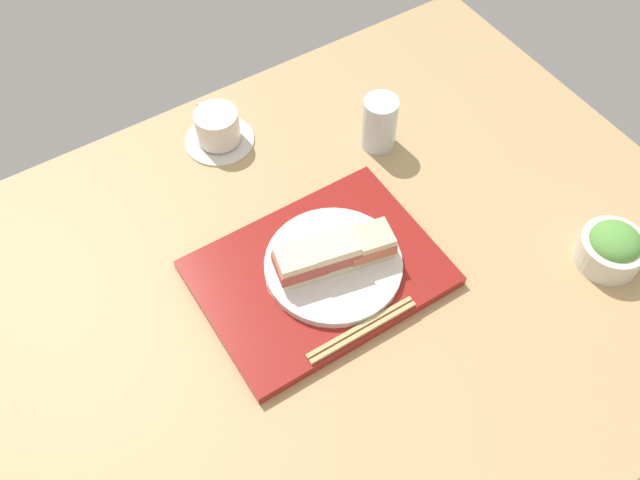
# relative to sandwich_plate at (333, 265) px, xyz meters

# --- Properties ---
(ground_plane) EXTENTS (1.40, 1.00, 0.03)m
(ground_plane) POSITION_rel_sandwich_plate_xyz_m (-0.05, -0.01, -0.04)
(ground_plane) COLOR tan
(serving_tray) EXTENTS (0.39, 0.28, 0.02)m
(serving_tray) POSITION_rel_sandwich_plate_xyz_m (-0.02, 0.01, -0.02)
(serving_tray) COLOR maroon
(serving_tray) RESTS_ON ground_plane
(sandwich_plate) EXTENTS (0.22, 0.22, 0.01)m
(sandwich_plate) POSITION_rel_sandwich_plate_xyz_m (0.00, 0.00, 0.00)
(sandwich_plate) COLOR silver
(sandwich_plate) RESTS_ON serving_tray
(sandwich_near) EXTENTS (0.09, 0.07, 0.05)m
(sandwich_near) POSITION_rel_sandwich_plate_xyz_m (-0.06, 0.01, 0.03)
(sandwich_near) COLOR beige
(sandwich_near) RESTS_ON sandwich_plate
(sandwich_middle) EXTENTS (0.09, 0.07, 0.06)m
(sandwich_middle) POSITION_rel_sandwich_plate_xyz_m (-0.00, -0.00, 0.03)
(sandwich_middle) COLOR beige
(sandwich_middle) RESTS_ON sandwich_plate
(sandwich_far) EXTENTS (0.09, 0.07, 0.05)m
(sandwich_far) POSITION_rel_sandwich_plate_xyz_m (0.06, -0.01, 0.03)
(sandwich_far) COLOR beige
(sandwich_far) RESTS_ON sandwich_plate
(salad_bowl) EXTENTS (0.11, 0.11, 0.07)m
(salad_bowl) POSITION_rel_sandwich_plate_xyz_m (0.40, -0.22, 0.01)
(salad_bowl) COLOR silver
(salad_bowl) RESTS_ON ground_plane
(chopsticks_pair) EXTENTS (0.19, 0.02, 0.01)m
(chopsticks_pair) POSITION_rel_sandwich_plate_xyz_m (-0.03, -0.12, -0.00)
(chopsticks_pair) COLOR tan
(chopsticks_pair) RESTS_ON serving_tray
(coffee_cup) EXTENTS (0.13, 0.13, 0.07)m
(coffee_cup) POSITION_rel_sandwich_plate_xyz_m (-0.02, 0.37, 0.00)
(coffee_cup) COLOR silver
(coffee_cup) RESTS_ON ground_plane
(drinking_glass) EXTENTS (0.06, 0.06, 0.11)m
(drinking_glass) POSITION_rel_sandwich_plate_xyz_m (0.23, 0.20, 0.03)
(drinking_glass) COLOR silver
(drinking_glass) RESTS_ON ground_plane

